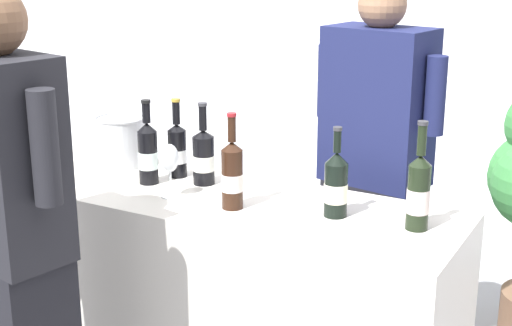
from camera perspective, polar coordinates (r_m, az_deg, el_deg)
wall_back at (r=5.03m, az=13.12°, el=11.18°), size 8.00×0.10×2.80m
counter at (r=2.95m, az=-2.91°, el=-11.08°), size 1.83×0.59×0.93m
wine_bottle_0 at (r=2.54m, az=6.14°, el=-1.67°), size 0.08×0.08×0.31m
wine_bottle_1 at (r=2.97m, az=-6.05°, el=1.08°), size 0.08×0.08×0.32m
wine_bottle_2 at (r=2.46m, az=12.34°, el=-2.16°), size 0.08×0.08×0.36m
wine_bottle_3 at (r=2.87m, az=-4.04°, el=0.52°), size 0.09×0.09×0.32m
wine_bottle_4 at (r=2.60m, az=-1.84°, el=-0.87°), size 0.08×0.08×0.34m
wine_bottle_5 at (r=2.90m, az=-8.23°, el=0.82°), size 0.08×0.08×0.33m
wine_glass at (r=2.72m, az=-6.61°, el=0.19°), size 0.07×0.07×0.20m
ice_bucket at (r=3.16m, az=-10.32°, el=1.71°), size 0.22×0.22×0.21m
person_server at (r=3.16m, az=8.99°, el=-2.20°), size 0.57×0.31×1.70m
person_guest at (r=2.50m, az=-18.07°, el=-7.34°), size 0.53×0.31×1.72m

